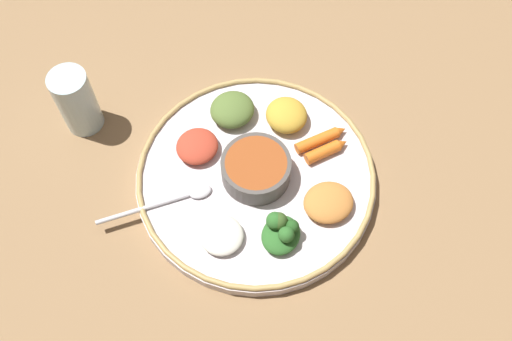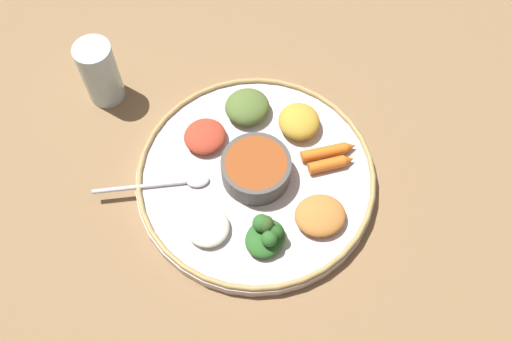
{
  "view_description": "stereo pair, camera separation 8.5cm",
  "coord_description": "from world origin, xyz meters",
  "px_view_note": "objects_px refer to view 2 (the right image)",
  "views": [
    {
      "loc": [
        -0.08,
        0.39,
        0.78
      ],
      "look_at": [
        0.0,
        0.0,
        0.04
      ],
      "focal_mm": 40.71,
      "sensor_mm": 36.0,
      "label": 1
    },
    {
      "loc": [
        -0.16,
        0.37,
        0.78
      ],
      "look_at": [
        0.0,
        0.0,
        0.04
      ],
      "focal_mm": 40.71,
      "sensor_mm": 36.0,
      "label": 2
    }
  ],
  "objects_px": {
    "spoon": "(170,183)",
    "center_bowl": "(256,168)",
    "drinking_glass": "(101,76)",
    "carrot_outer": "(328,151)",
    "greens_pile": "(266,234)",
    "carrot_near_spoon": "(331,164)"
  },
  "relations": [
    {
      "from": "carrot_outer",
      "to": "center_bowl",
      "type": "bearing_deg",
      "value": 42.45
    },
    {
      "from": "carrot_outer",
      "to": "carrot_near_spoon",
      "type": "bearing_deg",
      "value": 121.04
    },
    {
      "from": "carrot_outer",
      "to": "drinking_glass",
      "type": "distance_m",
      "value": 0.37
    },
    {
      "from": "spoon",
      "to": "drinking_glass",
      "type": "relative_size",
      "value": 1.36
    },
    {
      "from": "carrot_near_spoon",
      "to": "spoon",
      "type": "bearing_deg",
      "value": 31.16
    },
    {
      "from": "center_bowl",
      "to": "drinking_glass",
      "type": "relative_size",
      "value": 0.9
    },
    {
      "from": "spoon",
      "to": "drinking_glass",
      "type": "height_order",
      "value": "drinking_glass"
    },
    {
      "from": "greens_pile",
      "to": "drinking_glass",
      "type": "xyz_separation_m",
      "value": [
        0.34,
        -0.14,
        0.01
      ]
    },
    {
      "from": "center_bowl",
      "to": "carrot_outer",
      "type": "distance_m",
      "value": 0.11
    },
    {
      "from": "spoon",
      "to": "carrot_outer",
      "type": "xyz_separation_m",
      "value": [
        -0.19,
        -0.14,
        0.0
      ]
    },
    {
      "from": "greens_pile",
      "to": "center_bowl",
      "type": "bearing_deg",
      "value": -58.45
    },
    {
      "from": "spoon",
      "to": "carrot_outer",
      "type": "height_order",
      "value": "carrot_outer"
    },
    {
      "from": "greens_pile",
      "to": "carrot_outer",
      "type": "height_order",
      "value": "greens_pile"
    },
    {
      "from": "center_bowl",
      "to": "spoon",
      "type": "xyz_separation_m",
      "value": [
        0.11,
        0.07,
        -0.02
      ]
    },
    {
      "from": "spoon",
      "to": "center_bowl",
      "type": "bearing_deg",
      "value": -149.04
    },
    {
      "from": "spoon",
      "to": "greens_pile",
      "type": "xyz_separation_m",
      "value": [
        -0.16,
        0.02,
        0.01
      ]
    },
    {
      "from": "carrot_outer",
      "to": "drinking_glass",
      "type": "relative_size",
      "value": 0.68
    },
    {
      "from": "drinking_glass",
      "to": "greens_pile",
      "type": "bearing_deg",
      "value": 158.28
    },
    {
      "from": "drinking_glass",
      "to": "spoon",
      "type": "bearing_deg",
      "value": 147.53
    },
    {
      "from": "spoon",
      "to": "carrot_outer",
      "type": "relative_size",
      "value": 2.0
    },
    {
      "from": "center_bowl",
      "to": "carrot_near_spoon",
      "type": "height_order",
      "value": "center_bowl"
    },
    {
      "from": "spoon",
      "to": "carrot_near_spoon",
      "type": "distance_m",
      "value": 0.24
    }
  ]
}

